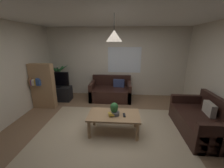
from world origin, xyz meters
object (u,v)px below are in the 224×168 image
Objects in this scene: book_on_table_0 at (112,115)px; potted_palm_corner at (59,80)px; couch_right_side at (201,121)px; coffee_table at (114,117)px; potted_plant_on_table at (114,109)px; remote_on_table_0 at (124,115)px; tv_stand at (59,93)px; pendant_lamp at (114,36)px; bookshelf_corner at (43,86)px; couch_under_window at (111,92)px; book_on_table_2 at (112,113)px; tv at (57,79)px; book_on_table_1 at (112,115)px.

book_on_table_0 is 0.09× the size of potted_palm_corner.
coffee_table is (-2.00, -0.16, 0.11)m from couch_right_side.
remote_on_table_0 is at bearing -4.92° from potted_plant_on_table.
remote_on_table_0 is 0.18× the size of tv_stand.
bookshelf_corner is at bearing 153.21° from pendant_lamp.
couch_under_window and couch_right_side have the same top height.
book_on_table_2 is 0.48× the size of potted_plant_on_table.
coffee_table is (0.23, -1.99, 0.11)m from couch_under_window.
potted_plant_on_table is at bearing -39.53° from tv.
pendant_lamp reaches higher than coffee_table.
bookshelf_corner is at bearing 152.99° from potted_plant_on_table.
couch_under_window is 1.88m from tv_stand.
book_on_table_1 is 2.57m from bookshelf_corner.
book_on_table_1 is at bearing -114.46° from coffee_table.
tv is at bearing 138.78° from book_on_table_0.
bookshelf_corner is (-2.05, -0.84, 0.43)m from couch_under_window.
potted_palm_corner reaches higher than tv.
potted_plant_on_table is 0.32× the size of tv_stand.
book_on_table_1 is at bearing -127.70° from potted_plant_on_table.
couch_right_side is 4.78m from potted_palm_corner.
couch_right_side reaches higher than book_on_table_0.
pendant_lamp reaches higher than couch_right_side.
couch_under_window is at bearing 8.20° from tv.
remote_on_table_0 is at bearing -37.42° from tv_stand.
pendant_lamp is (0.04, 0.08, 1.66)m from book_on_table_0.
book_on_table_0 is 0.13× the size of tv.
book_on_table_2 is 0.28m from remote_on_table_0.
coffee_table is 0.16m from book_on_table_2.
couch_right_side is at bearing 4.67° from pendant_lamp.
couch_under_window is at bearing 95.26° from book_on_table_0.
couch_under_window is 1.25× the size of coffee_table.
book_on_table_1 is at bearing -41.75° from tv_stand.
bookshelf_corner is (-2.30, 1.17, 0.11)m from potted_plant_on_table.
couch_under_window is at bearing -7.55° from potted_palm_corner.
potted_palm_corner is at bearing 133.54° from book_on_table_1.
tv_stand is (-1.86, -0.25, -0.02)m from couch_under_window.
potted_palm_corner is (-2.05, 0.27, 0.33)m from couch_under_window.
pendant_lamp is at bearing 180.00° from coffee_table.
book_on_table_2 is at bearing -119.56° from pendant_lamp.
book_on_table_2 is 2.56m from bookshelf_corner.
couch_under_window is 2.10m from book_on_table_1.
coffee_table is 0.89× the size of potted_palm_corner.
potted_palm_corner is (-2.28, 2.26, 0.22)m from coffee_table.
potted_plant_on_table is 3.23m from potted_palm_corner.
book_on_table_0 is 2.76m from tv_stand.
book_on_table_2 is at bearing -84.79° from couch_under_window.
pendant_lamp is (-0.01, 0.02, 1.53)m from potted_plant_on_table.
coffee_table is at bearing -44.83° from potted_palm_corner.
book_on_table_1 is at bearing -41.41° from tv.
remote_on_table_0 is at bearing 8.13° from book_on_table_2.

